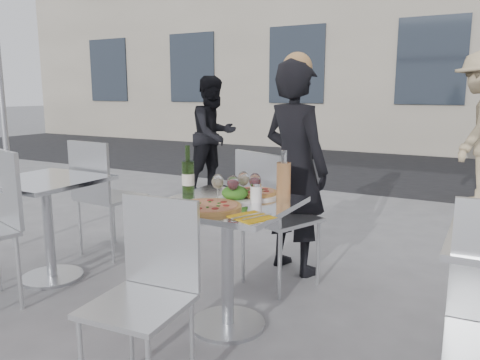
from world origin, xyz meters
The scene contains 22 objects.
ground centered at (0.00, 0.00, 0.00)m, with size 80.00×80.00×0.00m, color slate.
street_asphalt centered at (0.00, 6.50, 0.00)m, with size 24.00×5.00×0.00m, color black.
main_table centered at (0.00, 0.00, 0.54)m, with size 0.72×0.72×0.75m.
side_table_left centered at (-1.50, 0.00, 0.54)m, with size 0.72×0.72×0.75m.
chair_far centered at (-0.02, 0.63, 0.57)m, with size 0.58×0.59×0.97m.
chair_near centered at (-0.03, -0.66, 0.52)m, with size 0.43×0.45×0.88m.
side_chair_lfar centered at (-1.51, 0.55, 0.58)m, with size 0.46×0.48×0.97m.
woman_diner centered at (-0.01, 1.02, 0.79)m, with size 0.58×0.38×1.59m, color black.
pedestrian_a centered at (-2.09, 3.25, 0.79)m, with size 0.76×0.60×1.57m, color black.
pedestrian_b centered at (1.13, 4.13, 0.92)m, with size 1.19×0.69×1.84m, color tan.
pizza_near centered at (-0.01, -0.18, 0.76)m, with size 0.35×0.35×0.02m.
pizza_far centered at (0.06, 0.21, 0.77)m, with size 0.30×0.30×0.03m.
salad_plate centered at (0.02, 0.05, 0.79)m, with size 0.22×0.22×0.09m.
wine_bottle centered at (-0.31, 0.07, 0.86)m, with size 0.07×0.08×0.29m.
carafe centered at (0.27, 0.17, 0.87)m, with size 0.08×0.08×0.29m.
sugar_shaker centered at (0.14, 0.07, 0.80)m, with size 0.06×0.06×0.11m.
wineglass_white_a centered at (-0.05, -0.02, 0.86)m, with size 0.07×0.07×0.16m.
wineglass_white_b centered at (0.03, 0.13, 0.86)m, with size 0.07×0.07×0.16m.
wineglass_red_a centered at (0.04, -0.01, 0.86)m, with size 0.07×0.07×0.16m.
wineglass_red_b centered at (0.12, 0.11, 0.86)m, with size 0.07×0.07×0.16m.
napkin_left centered at (-0.27, -0.19, 0.75)m, with size 0.24×0.24×0.01m.
napkin_right centered at (0.27, -0.23, 0.75)m, with size 0.24×0.24×0.01m.
Camera 1 is at (1.28, -2.20, 1.35)m, focal length 35.00 mm.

